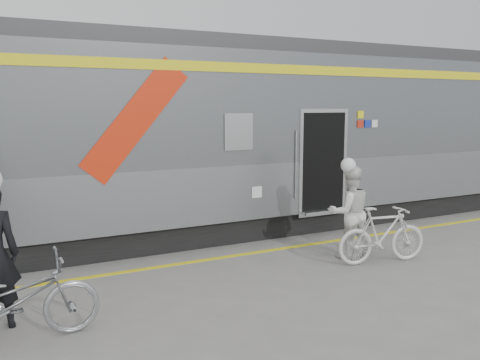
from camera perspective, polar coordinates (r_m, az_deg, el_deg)
ground at (r=7.35m, az=1.88°, el=-13.61°), size 90.00×90.00×0.00m
train at (r=11.01m, az=-4.60°, el=4.74°), size 24.00×3.17×4.10m
safety_strip at (r=9.18m, az=-4.68°, el=-9.05°), size 24.00×0.12×0.01m
bicycle_left at (r=6.56m, az=-24.16°, el=-12.34°), size 1.96×0.71×1.03m
woman at (r=9.40m, az=12.15°, el=-3.55°), size 0.92×0.77×1.67m
bicycle_right at (r=9.27m, az=15.69°, el=-5.95°), size 1.75×0.78×1.01m
helmet_woman at (r=9.25m, az=12.34°, el=2.34°), size 0.27×0.27×0.27m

